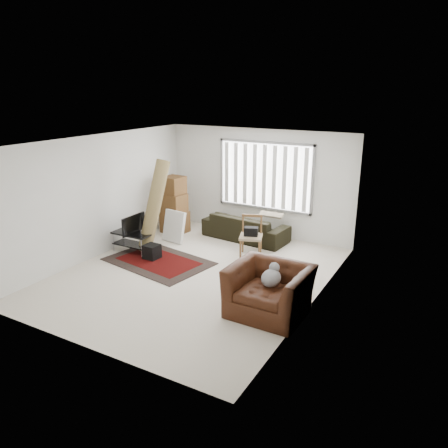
% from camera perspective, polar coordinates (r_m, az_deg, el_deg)
% --- Properties ---
extents(room, '(6.00, 6.02, 2.71)m').
position_cam_1_polar(room, '(8.88, -2.08, 5.02)').
color(room, beige).
rests_on(room, ground).
extents(persian_rug, '(2.43, 1.83, 0.02)m').
position_cam_1_polar(persian_rug, '(9.73, -8.55, -4.84)').
color(persian_rug, black).
rests_on(persian_rug, ground).
extents(tv_stand, '(0.93, 0.42, 0.47)m').
position_cam_1_polar(tv_stand, '(10.29, -11.93, -1.81)').
color(tv_stand, black).
rests_on(tv_stand, ground).
extents(tv, '(0.10, 0.76, 0.43)m').
position_cam_1_polar(tv, '(10.19, -12.05, 0.02)').
color(tv, black).
rests_on(tv, tv_stand).
extents(subwoofer, '(0.33, 0.33, 0.31)m').
position_cam_1_polar(subwoofer, '(9.85, -9.41, -3.56)').
color(subwoofer, black).
rests_on(subwoofer, persian_rug).
extents(moving_boxes, '(0.66, 0.61, 1.48)m').
position_cam_1_polar(moving_boxes, '(11.42, -6.49, 2.25)').
color(moving_boxes, brown).
rests_on(moving_boxes, ground).
extents(white_flatpack, '(0.64, 0.34, 0.78)m').
position_cam_1_polar(white_flatpack, '(10.81, -6.54, -0.31)').
color(white_flatpack, silver).
rests_on(white_flatpack, ground).
extents(rolled_rug, '(0.55, 1.03, 2.12)m').
position_cam_1_polar(rolled_rug, '(10.15, -9.13, 2.36)').
color(rolled_rug, olive).
rests_on(rolled_rug, ground).
extents(sofa, '(2.23, 1.13, 0.83)m').
position_cam_1_polar(sofa, '(10.92, 2.84, 0.11)').
color(sofa, black).
rests_on(sofa, ground).
extents(side_chair, '(0.63, 0.63, 0.92)m').
position_cam_1_polar(side_chair, '(9.81, 3.55, -1.38)').
color(side_chair, '#867357').
rests_on(side_chair, ground).
extents(armchair, '(1.32, 1.16, 0.96)m').
position_cam_1_polar(armchair, '(7.40, 5.94, -8.19)').
color(armchair, '#3D1A0C').
rests_on(armchair, ground).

